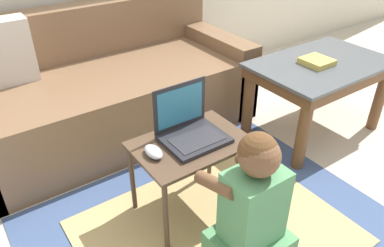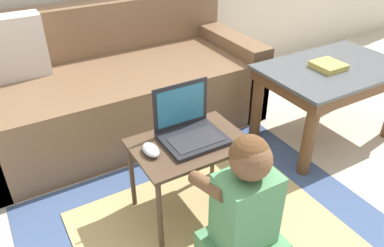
# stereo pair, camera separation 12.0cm
# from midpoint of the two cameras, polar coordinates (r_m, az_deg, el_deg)

# --- Properties ---
(ground_plane) EXTENTS (16.00, 16.00, 0.00)m
(ground_plane) POSITION_cam_midpoint_polar(r_m,az_deg,el_deg) (1.96, 0.95, -12.46)
(ground_plane) COLOR beige
(area_rug) EXTENTS (1.62, 1.33, 0.01)m
(area_rug) POSITION_cam_midpoint_polar(r_m,az_deg,el_deg) (1.84, 1.65, -16.23)
(area_rug) COLOR #3D517A
(area_rug) RESTS_ON ground_plane
(couch) EXTENTS (1.83, 0.84, 0.79)m
(couch) POSITION_cam_midpoint_polar(r_m,az_deg,el_deg) (2.49, -14.67, 4.72)
(couch) COLOR brown
(couch) RESTS_ON ground_plane
(coffee_table) EXTENTS (0.85, 0.55, 0.49)m
(coffee_table) POSITION_cam_midpoint_polar(r_m,az_deg,el_deg) (2.44, 17.57, 7.09)
(coffee_table) COLOR #4C5156
(coffee_table) RESTS_ON ground_plane
(laptop_desk) EXTENTS (0.52, 0.36, 0.40)m
(laptop_desk) POSITION_cam_midpoint_polar(r_m,az_deg,el_deg) (1.73, -2.21, -4.42)
(laptop_desk) COLOR #4C3828
(laptop_desk) RESTS_ON ground_plane
(laptop) EXTENTS (0.28, 0.23, 0.24)m
(laptop) POSITION_cam_midpoint_polar(r_m,az_deg,el_deg) (1.70, -2.19, -1.15)
(laptop) COLOR #232328
(laptop) RESTS_ON laptop_desk
(computer_mouse) EXTENTS (0.06, 0.11, 0.04)m
(computer_mouse) POSITION_cam_midpoint_polar(r_m,az_deg,el_deg) (1.62, -8.01, -4.34)
(computer_mouse) COLOR #B2B7C1
(computer_mouse) RESTS_ON laptop_desk
(person_seated) EXTENTS (0.31, 0.35, 0.66)m
(person_seated) POSITION_cam_midpoint_polar(r_m,az_deg,el_deg) (1.53, 6.83, -13.36)
(person_seated) COLOR #518E5B
(person_seated) RESTS_ON ground_plane
(book_on_table) EXTENTS (0.16, 0.17, 0.03)m
(book_on_table) POSITION_cam_midpoint_polar(r_m,az_deg,el_deg) (2.36, 17.11, 9.00)
(book_on_table) COLOR tan
(book_on_table) RESTS_ON coffee_table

